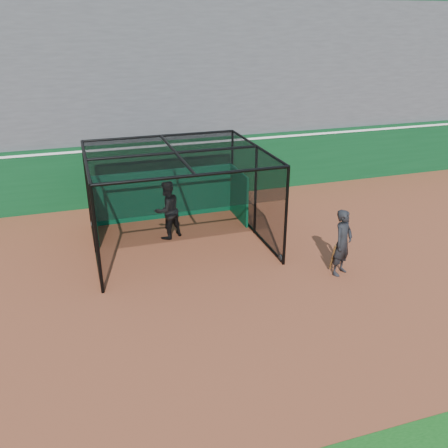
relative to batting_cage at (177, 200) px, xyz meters
name	(u,v)px	position (x,y,z in m)	size (l,w,h in m)	color
ground	(227,302)	(0.40, -4.03, -1.57)	(120.00, 120.00, 0.00)	brown
outfield_wall	(164,169)	(0.40, 4.47, -0.28)	(50.00, 0.50, 2.50)	#0B3C1A
grandstand	(144,80)	(0.40, 8.24, 2.91)	(50.00, 7.85, 8.95)	#4C4C4F
batting_cage	(177,200)	(0.00, 0.00, 0.00)	(5.57, 5.07, 3.14)	black
batter	(167,210)	(-0.26, 0.56, -0.55)	(0.99, 0.77, 2.04)	black
on_deck_player	(342,243)	(4.10, -3.54, -0.56)	(0.88, 0.79, 2.02)	black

